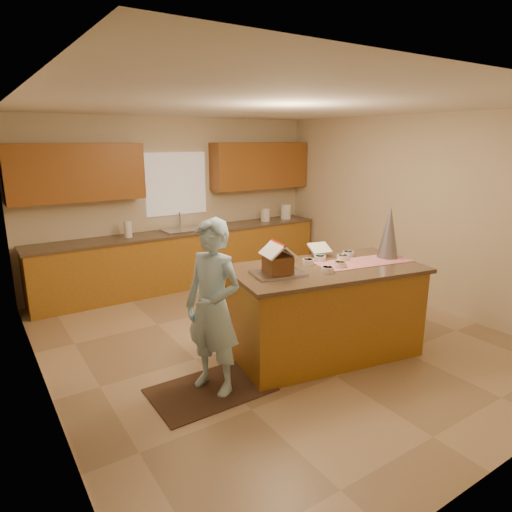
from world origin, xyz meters
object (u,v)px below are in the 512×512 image
object	(u,v)px
tinsel_tree	(389,232)
gingerbread_house	(278,261)
boy	(213,307)
island_base	(324,313)

from	to	relation	value
tinsel_tree	gingerbread_house	xyz separation A→B (m)	(-1.46, 0.16, -0.16)
tinsel_tree	boy	xyz separation A→B (m)	(-2.24, 0.10, -0.47)
island_base	boy	bearing A→B (deg)	-169.36
boy	gingerbread_house	world-z (taller)	boy
island_base	boy	xyz separation A→B (m)	(-1.39, -0.00, 0.36)
boy	gingerbread_house	distance (m)	0.84
island_base	gingerbread_house	distance (m)	0.91
tinsel_tree	gingerbread_house	bearing A→B (deg)	173.68
island_base	gingerbread_house	world-z (taller)	gingerbread_house
island_base	tinsel_tree	world-z (taller)	tinsel_tree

